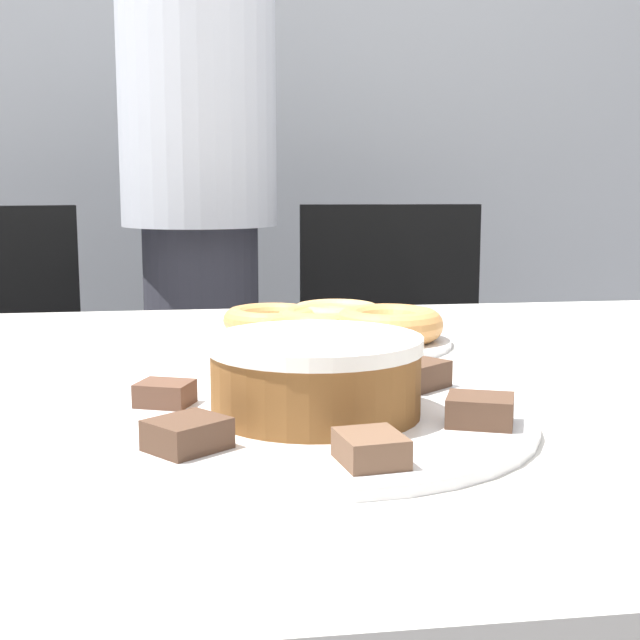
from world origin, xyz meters
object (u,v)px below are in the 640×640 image
object	(u,v)px
plate_cake	(316,420)
plate_donuts	(323,339)
person_standing	(199,201)
frosted_cake	(316,375)
office_chair_right	(400,429)

from	to	relation	value
plate_cake	plate_donuts	distance (m)	0.38
person_standing	frosted_cake	size ratio (longest dim) A/B	9.31
frosted_cake	plate_cake	bearing A→B (deg)	0.00
plate_donuts	person_standing	bearing A→B (deg)	100.44
office_chair_right	plate_donuts	distance (m)	0.79
person_standing	plate_cake	distance (m)	1.16
plate_cake	plate_donuts	xyz separation A→B (m)	(0.06, 0.38, 0.00)
person_standing	office_chair_right	world-z (taller)	person_standing
person_standing	plate_cake	size ratio (longest dim) A/B	4.52
plate_cake	plate_donuts	bearing A→B (deg)	80.64
person_standing	plate_donuts	bearing A→B (deg)	-79.56
plate_donuts	frosted_cake	world-z (taller)	frosted_cake
plate_donuts	office_chair_right	bearing A→B (deg)	68.51
plate_donuts	plate_cake	bearing A→B (deg)	-99.36
office_chair_right	frosted_cake	xyz separation A→B (m)	(-0.33, -1.05, 0.35)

